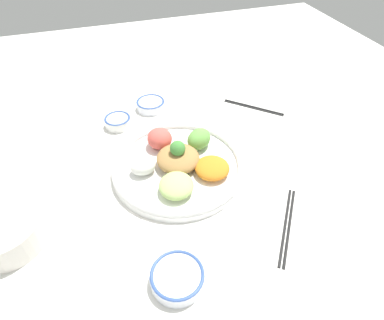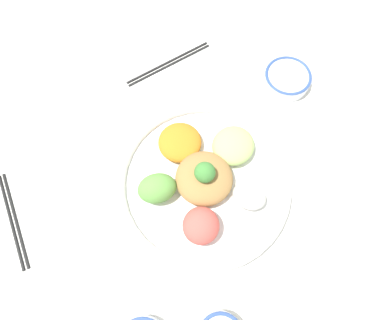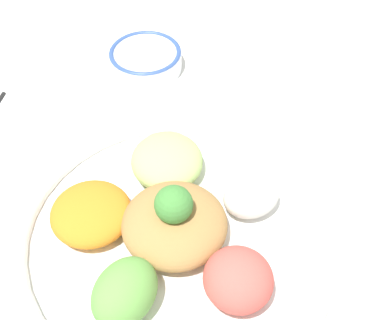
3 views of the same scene
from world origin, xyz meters
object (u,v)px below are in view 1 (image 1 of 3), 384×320
object	(u,v)px
salad_platter	(179,163)
rice_bowl_blue	(151,104)
sauce_bowl_dark	(118,121)
chopsticks_pair_far	(254,107)
sauce_bowl_red	(177,277)
serving_spoon_extra	(268,143)
serving_spoon_main	(195,94)
side_serving_bowl	(4,230)
chopsticks_pair_near	(287,225)

from	to	relation	value
salad_platter	rice_bowl_blue	distance (m)	0.34
sauce_bowl_dark	chopsticks_pair_far	world-z (taller)	sauce_bowl_dark
salad_platter	sauce_bowl_red	distance (m)	0.34
salad_platter	rice_bowl_blue	size ratio (longest dim) A/B	3.77
rice_bowl_blue	salad_platter	bearing A→B (deg)	91.59
serving_spoon_extra	rice_bowl_blue	bearing A→B (deg)	96.28
sauce_bowl_red	serving_spoon_extra	bearing A→B (deg)	-138.75
chopsticks_pair_far	serving_spoon_main	xyz separation A→B (m)	(0.17, -0.15, -0.00)
salad_platter	serving_spoon_main	bearing A→B (deg)	-114.84
sauce_bowl_red	side_serving_bowl	bearing A→B (deg)	-32.36
sauce_bowl_red	chopsticks_pair_near	distance (m)	0.30
serving_spoon_extra	serving_spoon_main	bearing A→B (deg)	71.35
sauce_bowl_red	side_serving_bowl	distance (m)	0.41
rice_bowl_blue	chopsticks_pair_far	bearing A→B (deg)	163.00
serving_spoon_main	serving_spoon_extra	world-z (taller)	same
rice_bowl_blue	serving_spoon_extra	size ratio (longest dim) A/B	0.80
chopsticks_pair_near	side_serving_bowl	bearing A→B (deg)	-68.09
sauce_bowl_dark	serving_spoon_extra	world-z (taller)	sauce_bowl_dark
chopsticks_pair_near	serving_spoon_main	size ratio (longest dim) A/B	1.62
side_serving_bowl	serving_spoon_extra	distance (m)	0.76
side_serving_bowl	chopsticks_pair_far	xyz separation A→B (m)	(-0.80, -0.33, -0.04)
rice_bowl_blue	chopsticks_pair_near	size ratio (longest dim) A/B	0.49
chopsticks_pair_near	chopsticks_pair_far	size ratio (longest dim) A/B	1.17
rice_bowl_blue	side_serving_bowl	size ratio (longest dim) A/B	0.57
sauce_bowl_red	serving_spoon_main	world-z (taller)	sauce_bowl_red
sauce_bowl_dark	serving_spoon_main	distance (m)	0.33
chopsticks_pair_near	rice_bowl_blue	bearing A→B (deg)	-124.72
serving_spoon_main	serving_spoon_extra	size ratio (longest dim) A/B	1.01
sauce_bowl_red	chopsticks_pair_near	size ratio (longest dim) A/B	0.56
sauce_bowl_dark	chopsticks_pair_near	xyz separation A→B (m)	(-0.34, 0.54, -0.02)
chopsticks_pair_near	serving_spoon_main	bearing A→B (deg)	-141.44
rice_bowl_blue	serving_spoon_extra	world-z (taller)	rice_bowl_blue
sauce_bowl_red	sauce_bowl_dark	distance (m)	0.60
sauce_bowl_dark	rice_bowl_blue	bearing A→B (deg)	-151.89
chopsticks_pair_near	chopsticks_pair_far	xyz separation A→B (m)	(-0.15, -0.50, 0.00)
sauce_bowl_red	chopsticks_pair_near	xyz separation A→B (m)	(-0.30, -0.06, -0.02)
salad_platter	side_serving_bowl	size ratio (longest dim) A/B	2.13
sauce_bowl_dark	serving_spoon_main	world-z (taller)	sauce_bowl_dark
serving_spoon_extra	chopsticks_pair_far	bearing A→B (deg)	38.42
salad_platter	sauce_bowl_dark	world-z (taller)	salad_platter
serving_spoon_extra	salad_platter	bearing A→B (deg)	145.87
salad_platter	sauce_bowl_red	world-z (taller)	salad_platter
salad_platter	sauce_bowl_dark	bearing A→B (deg)	-62.87
rice_bowl_blue	serving_spoon_main	bearing A→B (deg)	-167.75
sauce_bowl_red	serving_spoon_main	xyz separation A→B (m)	(-0.27, -0.70, -0.02)
salad_platter	sauce_bowl_red	size ratio (longest dim) A/B	3.30
salad_platter	serving_spoon_extra	size ratio (longest dim) A/B	3.03
sauce_bowl_red	serving_spoon_extra	world-z (taller)	sauce_bowl_red
chopsticks_pair_far	sauce_bowl_red	bearing A→B (deg)	-85.62
rice_bowl_blue	serving_spoon_extra	xyz separation A→B (m)	(-0.31, 0.31, -0.02)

